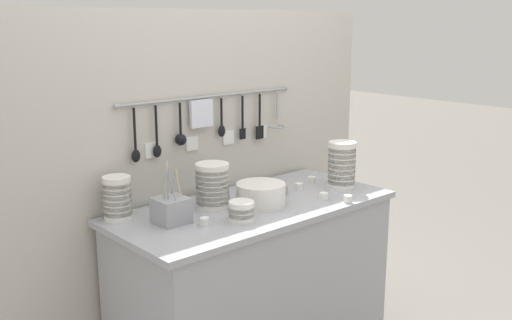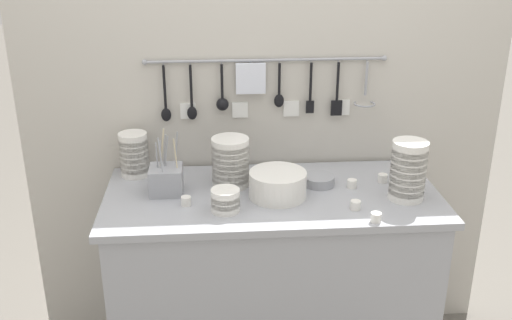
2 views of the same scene
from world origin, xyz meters
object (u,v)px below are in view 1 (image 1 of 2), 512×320
Objects in this scene: bowl_stack_tall_left at (342,165)px; steel_mixing_bowl at (275,189)px; bowl_stack_nested_right at (117,198)px; bowl_stack_short_front at (241,211)px; cup_by_caddy at (299,187)px; bowl_stack_wide_centre at (213,186)px; cup_front_right at (205,222)px; plate_stack at (261,194)px; cutlery_caddy at (171,210)px; cup_back_left at (324,196)px; cup_back_right at (348,199)px; cup_mid_row at (312,180)px.

bowl_stack_tall_left is 1.83× the size of steel_mixing_bowl.
bowl_stack_short_front is at bearing -44.36° from bowl_stack_nested_right.
bowl_stack_wide_centre is at bearing 172.53° from cup_by_caddy.
cup_front_right is at bearing -164.39° from steel_mixing_bowl.
plate_stack is 0.46m from cutlery_caddy.
bowl_stack_wide_centre reaches higher than bowl_stack_short_front.
cutlery_caddy reaches higher than bowl_stack_short_front.
cup_back_left is (0.74, -0.21, -0.04)m from cutlery_caddy.
plate_stack is at bearing 27.83° from bowl_stack_short_front.
cup_back_right is at bearing -35.18° from bowl_stack_wide_centre.
bowl_stack_nested_right is at bearing 155.68° from cup_back_left.
bowl_stack_short_front is 2.77× the size of cup_front_right.
bowl_stack_tall_left is at bearing -73.15° from cup_mid_row.
cup_front_right is at bearing 172.55° from cup_back_left.
steel_mixing_bowl is 0.28m from cup_mid_row.
bowl_stack_wide_centre is 0.44m from bowl_stack_nested_right.
bowl_stack_nested_right is 1.08m from cup_mid_row.
steel_mixing_bowl is at bearing 28.33° from bowl_stack_short_front.
cup_front_right is at bearing -53.65° from bowl_stack_nested_right.
bowl_stack_wide_centre is 0.38m from steel_mixing_bowl.
bowl_stack_nested_right reaches higher than cup_back_right.
bowl_stack_nested_right is at bearing 126.35° from cup_front_right.
cup_back_left is at bearing -15.93° from cutlery_caddy.
plate_stack is at bearing -169.18° from cup_by_caddy.
plate_stack is (0.19, -0.13, -0.05)m from bowl_stack_wide_centre.
bowl_stack_tall_left is at bearing -16.00° from bowl_stack_nested_right.
bowl_stack_nested_right is at bearing 168.45° from steel_mixing_bowl.
bowl_stack_short_front is at bearing -175.44° from bowl_stack_tall_left.
plate_stack is 0.42m from cup_back_right.
cutlery_caddy is 6.77× the size of cup_front_right.
cup_back_left is 1.00× the size of cup_back_right.
cup_front_right is (-0.89, 0.00, -0.10)m from bowl_stack_tall_left.
cup_mid_row and cup_back_left have the same top height.
cup_back_left is at bearing -25.45° from plate_stack.
bowl_stack_wide_centre is at bearing 145.50° from plate_stack.
steel_mixing_bowl is 0.49× the size of cutlery_caddy.
bowl_stack_wide_centre reaches higher than cup_front_right.
bowl_stack_nested_right is (-0.39, 0.38, 0.05)m from bowl_stack_short_front.
cup_by_caddy is 0.31m from cup_back_right.
cup_back_left is (0.10, -0.24, -0.00)m from steel_mixing_bowl.
bowl_stack_nested_right is 4.85× the size of cup_back_right.
cup_mid_row is at bearing 17.98° from cup_by_caddy.
cup_mid_row is (-0.05, 0.16, -0.10)m from bowl_stack_tall_left.
bowl_stack_tall_left is at bearing -7.61° from cutlery_caddy.
cutlery_caddy is 0.78m from cup_by_caddy.
plate_stack is 0.37m from cup_front_right.
cup_mid_row is (0.92, 0.03, -0.04)m from cutlery_caddy.
steel_mixing_bowl is (-0.33, 0.16, -0.10)m from bowl_stack_tall_left.
bowl_stack_nested_right is 4.85× the size of cup_mid_row.
bowl_stack_short_front is at bearing -96.86° from bowl_stack_wide_centre.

